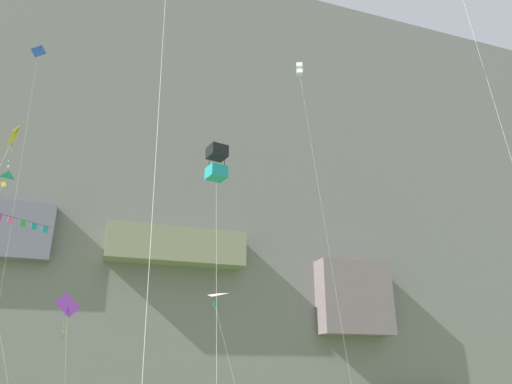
% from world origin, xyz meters
% --- Properties ---
extents(cliff_face, '(180.00, 31.20, 63.76)m').
position_xyz_m(cliff_face, '(0.02, 67.85, 31.83)').
color(cliff_face, slate).
rests_on(cliff_face, ground).
extents(kite_diamond_high_right, '(2.40, 4.63, 31.85)m').
position_xyz_m(kite_diamond_high_right, '(-16.66, 36.86, 28.27)').
color(kite_diamond_high_right, blue).
rests_on(kite_diamond_high_right, ground).
extents(kite_banner_low_center, '(3.55, 3.67, 10.37)m').
position_xyz_m(kite_banner_low_center, '(-13.55, 23.31, 9.44)').
color(kite_banner_low_center, black).
rests_on(kite_banner_low_center, ground).
extents(kite_box_far_right, '(1.35, 5.08, 14.22)m').
position_xyz_m(kite_box_far_right, '(-3.25, 18.62, 13.21)').
color(kite_box_far_right, black).
rests_on(kite_box_far_right, ground).
extents(kite_diamond_upper_mid, '(1.77, 6.30, 15.88)m').
position_xyz_m(kite_diamond_upper_mid, '(-14.56, 22.43, 14.36)').
color(kite_diamond_upper_mid, yellow).
rests_on(kite_diamond_upper_mid, ground).
extents(kite_diamond_mid_left, '(2.14, 2.52, 8.60)m').
position_xyz_m(kite_diamond_mid_left, '(-11.04, 38.54, 7.35)').
color(kite_diamond_mid_left, purple).
rests_on(kite_diamond_mid_left, ground).
extents(kite_delta_near_cliff, '(2.65, 4.42, 8.14)m').
position_xyz_m(kite_delta_near_cliff, '(0.95, 36.41, 7.83)').
color(kite_delta_near_cliff, white).
rests_on(kite_delta_near_cliff, ground).
extents(kite_box_front_field, '(1.58, 5.98, 35.68)m').
position_xyz_m(kite_box_front_field, '(10.47, 36.75, 34.74)').
color(kite_box_front_field, white).
rests_on(kite_box_front_field, ground).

